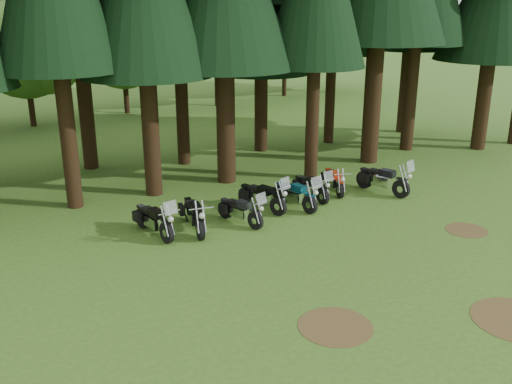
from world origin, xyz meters
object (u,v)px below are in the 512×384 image
at_px(motorcycle_1, 194,216).
at_px(motorcycle_5, 311,187).
at_px(motorcycle_7, 383,180).
at_px(motorcycle_6, 334,181).
at_px(motorcycle_4, 295,195).
at_px(motorcycle_2, 240,211).
at_px(motorcycle_3, 262,197).
at_px(motorcycle_0, 154,221).

distance_m(motorcycle_1, motorcycle_5, 5.26).
relative_size(motorcycle_5, motorcycle_7, 0.88).
height_order(motorcycle_1, motorcycle_6, motorcycle_1).
height_order(motorcycle_1, motorcycle_4, motorcycle_4).
bearing_deg(motorcycle_1, motorcycle_2, 0.87).
distance_m(motorcycle_1, motorcycle_7, 8.12).
height_order(motorcycle_1, motorcycle_3, motorcycle_3).
distance_m(motorcycle_0, motorcycle_4, 5.45).
bearing_deg(motorcycle_5, motorcycle_2, -167.61).
relative_size(motorcycle_4, motorcycle_5, 1.07).
xyz_separation_m(motorcycle_2, motorcycle_3, (1.33, 0.77, 0.04)).
height_order(motorcycle_0, motorcycle_1, motorcycle_0).
xyz_separation_m(motorcycle_1, motorcycle_3, (2.94, 0.48, -0.01)).
relative_size(motorcycle_2, motorcycle_3, 0.91).
bearing_deg(motorcycle_7, motorcycle_4, 161.35).
distance_m(motorcycle_5, motorcycle_7, 3.02).
bearing_deg(motorcycle_5, motorcycle_1, -174.96).
bearing_deg(motorcycle_3, motorcycle_5, -12.63).
height_order(motorcycle_4, motorcycle_6, motorcycle_4).
xyz_separation_m(motorcycle_0, motorcycle_4, (5.45, -0.17, -0.01)).
xyz_separation_m(motorcycle_5, motorcycle_6, (1.30, 0.23, -0.01)).
relative_size(motorcycle_0, motorcycle_5, 1.09).
xyz_separation_m(motorcycle_3, motorcycle_6, (3.59, 0.36, -0.05)).
relative_size(motorcycle_0, motorcycle_2, 1.11).
bearing_deg(motorcycle_3, motorcycle_6, -10.07).
xyz_separation_m(motorcycle_0, motorcycle_2, (2.92, -0.54, -0.05)).
height_order(motorcycle_0, motorcycle_2, motorcycle_0).
distance_m(motorcycle_2, motorcycle_7, 6.51).
xyz_separation_m(motorcycle_3, motorcycle_7, (5.17, -0.75, 0.03)).
bearing_deg(motorcycle_4, motorcycle_2, -179.22).
bearing_deg(motorcycle_7, motorcycle_0, 163.12).
xyz_separation_m(motorcycle_1, motorcycle_6, (6.53, 0.84, -0.06)).
height_order(motorcycle_2, motorcycle_6, motorcycle_2).
height_order(motorcycle_5, motorcycle_7, motorcycle_7).
relative_size(motorcycle_0, motorcycle_1, 0.99).
height_order(motorcycle_0, motorcycle_6, motorcycle_0).
xyz_separation_m(motorcycle_3, motorcycle_5, (2.29, 0.13, -0.04)).
distance_m(motorcycle_0, motorcycle_7, 9.44).
xyz_separation_m(motorcycle_3, motorcycle_4, (1.20, -0.40, -0.01)).
height_order(motorcycle_3, motorcycle_5, motorcycle_3).
bearing_deg(motorcycle_1, motorcycle_3, 20.51).
relative_size(motorcycle_0, motorcycle_7, 0.95).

